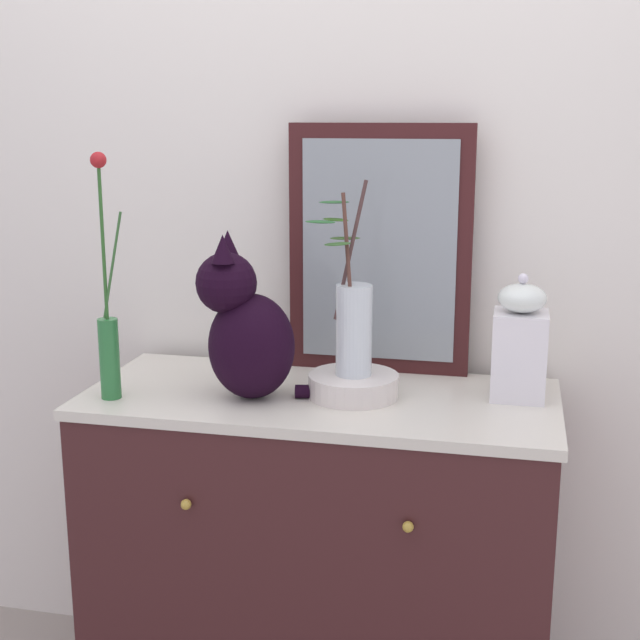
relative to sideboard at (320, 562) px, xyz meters
The scene contains 8 objects.
wall_back 0.92m from the sideboard, 90.00° to the left, with size 4.40×0.08×2.60m, color white.
sideboard is the anchor object (origin of this frame).
mirror_leaning 0.79m from the sideboard, 65.68° to the left, with size 0.46×0.03×0.63m.
cat_sitting 0.62m from the sideboard, 158.88° to the right, with size 0.40×0.20×0.39m.
vase_slim_green 0.76m from the sideboard, 164.04° to the right, with size 0.07×0.05×0.57m.
bowl_porcelain 0.47m from the sideboard, ahead, with size 0.21×0.21×0.05m, color silver.
vase_glass_clear 0.62m from the sideboard, ahead, with size 0.15×0.15×0.45m.
jar_lidded_porcelain 0.73m from the sideboard, ahead, with size 0.12×0.12×0.29m.
Camera 1 is at (0.44, -1.94, 1.52)m, focal length 49.52 mm.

